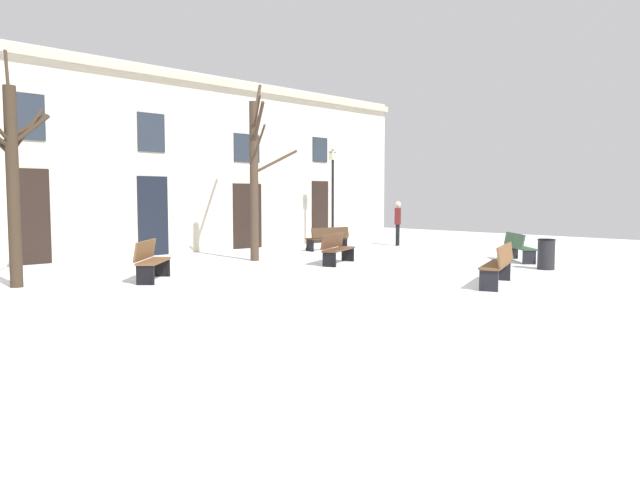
{
  "coord_description": "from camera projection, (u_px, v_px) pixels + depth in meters",
  "views": [
    {
      "loc": [
        -9.41,
        -7.8,
        1.96
      ],
      "look_at": [
        0.0,
        2.0,
        0.94
      ],
      "focal_mm": 32.55,
      "sensor_mm": 36.0,
      "label": 1
    }
  ],
  "objects": [
    {
      "name": "ground_plane",
      "position": [
        385.0,
        289.0,
        12.26
      ],
      "size": [
        38.09,
        38.09,
        0.0
      ],
      "primitive_type": "plane",
      "color": "white"
    },
    {
      "name": "building_facade",
      "position": [
        150.0,
        160.0,
        19.35
      ],
      "size": [
        23.81,
        0.6,
        6.28
      ],
      "color": "beige",
      "rests_on": "ground"
    },
    {
      "name": "tree_near_facade",
      "position": [
        12.0,
        174.0,
        12.39
      ],
      "size": [
        2.31,
        1.5,
        5.22
      ],
      "color": "#382B1E",
      "rests_on": "ground"
    },
    {
      "name": "tree_left_of_center",
      "position": [
        255.0,
        173.0,
        17.6
      ],
      "size": [
        2.02,
        2.22,
        5.57
      ],
      "color": "#423326",
      "rests_on": "ground"
    },
    {
      "name": "streetlamp",
      "position": [
        333.0,
        187.0,
        22.69
      ],
      "size": [
        0.3,
        0.3,
        3.81
      ],
      "color": "black",
      "rests_on": "ground"
    },
    {
      "name": "litter_bin",
      "position": [
        546.0,
        254.0,
        15.6
      ],
      "size": [
        0.47,
        0.47,
        0.82
      ],
      "color": "black",
      "rests_on": "ground"
    },
    {
      "name": "bench_far_corner",
      "position": [
        518.0,
        247.0,
        17.53
      ],
      "size": [
        1.48,
        1.5,
        0.87
      ],
      "rotation": [
        0.0,
        0.0,
        0.8
      ],
      "color": "#2D4C33",
      "rests_on": "ground"
    },
    {
      "name": "bench_facing_shops",
      "position": [
        151.0,
        260.0,
        13.53
      ],
      "size": [
        1.38,
        1.42,
        0.95
      ],
      "rotation": [
        0.0,
        0.0,
        0.81
      ],
      "color": "brown",
      "rests_on": "ground"
    },
    {
      "name": "bench_near_lamp",
      "position": [
        328.0,
        238.0,
        21.13
      ],
      "size": [
        1.7,
        0.72,
        0.85
      ],
      "rotation": [
        0.0,
        0.0,
        2.99
      ],
      "color": "#3D2819",
      "rests_on": "ground"
    },
    {
      "name": "bench_near_center_tree",
      "position": [
        337.0,
        248.0,
        16.9
      ],
      "size": [
        1.75,
        1.13,
        0.89
      ],
      "rotation": [
        0.0,
        0.0,
        0.42
      ],
      "color": "#51331E",
      "rests_on": "ground"
    },
    {
      "name": "bench_back_to_back_right",
      "position": [
        499.0,
        264.0,
        12.73
      ],
      "size": [
        1.94,
        1.08,
        0.92
      ],
      "rotation": [
        0.0,
        0.0,
        3.5
      ],
      "color": "brown",
      "rests_on": "ground"
    },
    {
      "name": "person_strolling",
      "position": [
        398.0,
        221.0,
        23.21
      ],
      "size": [
        0.44,
        0.39,
        1.77
      ],
      "rotation": [
        0.0,
        0.0,
        3.7
      ],
      "color": "black",
      "rests_on": "ground"
    }
  ]
}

